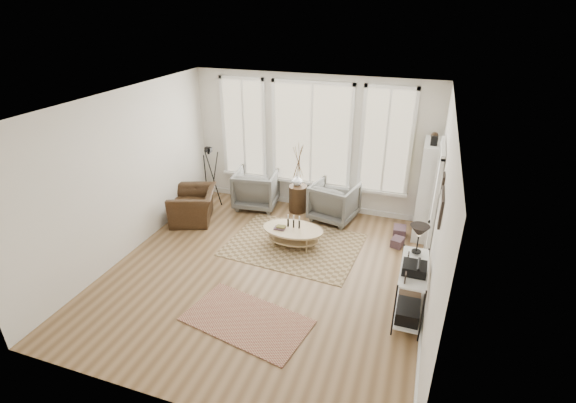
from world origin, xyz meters
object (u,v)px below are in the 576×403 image
(bookcase, at_px, (427,190))
(side_table, at_px, (298,177))
(armchair_right, at_px, (334,201))
(low_shelf, at_px, (411,285))
(coffee_table, at_px, (292,232))
(armchair_left, at_px, (257,188))
(accent_chair, at_px, (193,205))

(bookcase, relative_size, side_table, 1.24)
(side_table, bearing_deg, armchair_right, -7.69)
(armchair_right, bearing_deg, low_shelf, 136.04)
(coffee_table, distance_m, side_table, 1.55)
(armchair_left, xyz_separation_m, side_table, (0.95, 0.06, 0.37))
(armchair_right, bearing_deg, armchair_left, 10.60)
(bookcase, distance_m, coffee_table, 2.68)
(armchair_left, relative_size, accent_chair, 0.91)
(low_shelf, xyz_separation_m, side_table, (-2.56, 2.69, 0.29))
(side_table, relative_size, accent_chair, 1.62)
(low_shelf, distance_m, armchair_left, 4.38)
(accent_chair, bearing_deg, bookcase, 80.56)
(low_shelf, distance_m, side_table, 3.72)
(accent_chair, bearing_deg, side_table, 98.41)
(low_shelf, xyz_separation_m, armchair_right, (-1.72, 2.58, -0.10))
(accent_chair, bearing_deg, armchair_left, 114.98)
(armchair_left, bearing_deg, armchair_right, 170.79)
(bookcase, bearing_deg, armchair_left, 178.30)
(coffee_table, relative_size, accent_chair, 1.14)
(coffee_table, distance_m, armchair_right, 1.40)
(armchair_right, height_order, side_table, side_table)
(armchair_left, bearing_deg, accent_chair, 38.36)
(coffee_table, xyz_separation_m, side_table, (-0.34, 1.42, 0.51))
(armchair_left, distance_m, side_table, 1.02)
(armchair_left, distance_m, accent_chair, 1.45)
(bookcase, xyz_separation_m, coffee_table, (-2.27, -1.25, -0.67))
(armchair_left, height_order, armchair_right, armchair_left)
(bookcase, relative_size, coffee_table, 1.77)
(coffee_table, relative_size, armchair_left, 1.24)
(coffee_table, bearing_deg, side_table, 103.48)
(armchair_right, bearing_deg, side_table, 4.54)
(armchair_left, relative_size, side_table, 0.56)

